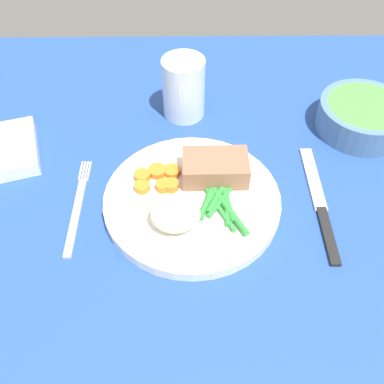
# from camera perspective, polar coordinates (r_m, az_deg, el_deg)

# --- Properties ---
(dining_table) EXTENTS (1.20, 0.90, 0.02)m
(dining_table) POSITION_cam_1_polar(r_m,az_deg,el_deg) (0.60, -2.65, -2.73)
(dining_table) COLOR #234793
(dining_table) RESTS_ON ground
(dinner_plate) EXTENTS (0.24, 0.24, 0.02)m
(dinner_plate) POSITION_cam_1_polar(r_m,az_deg,el_deg) (0.59, 0.00, -1.15)
(dinner_plate) COLOR white
(dinner_plate) RESTS_ON dining_table
(meat_portion) EXTENTS (0.09, 0.06, 0.03)m
(meat_portion) POSITION_cam_1_polar(r_m,az_deg,el_deg) (0.60, 3.05, 3.16)
(meat_portion) COLOR #936047
(meat_portion) RESTS_ON dinner_plate
(mashed_potatoes) EXTENTS (0.06, 0.06, 0.04)m
(mashed_potatoes) POSITION_cam_1_polar(r_m,az_deg,el_deg) (0.54, -2.22, -2.83)
(mashed_potatoes) COLOR beige
(mashed_potatoes) RESTS_ON dinner_plate
(carrot_slices) EXTENTS (0.07, 0.05, 0.01)m
(carrot_slices) POSITION_cam_1_polar(r_m,az_deg,el_deg) (0.60, -4.42, 1.76)
(carrot_slices) COLOR orange
(carrot_slices) RESTS_ON dinner_plate
(green_beans) EXTENTS (0.07, 0.10, 0.01)m
(green_beans) POSITION_cam_1_polar(r_m,az_deg,el_deg) (0.57, 3.68, -1.36)
(green_beans) COLOR #2D8C38
(green_beans) RESTS_ON dinner_plate
(fork) EXTENTS (0.01, 0.17, 0.00)m
(fork) POSITION_cam_1_polar(r_m,az_deg,el_deg) (0.61, -14.71, -1.79)
(fork) COLOR silver
(fork) RESTS_ON dining_table
(knife) EXTENTS (0.02, 0.21, 0.01)m
(knife) POSITION_cam_1_polar(r_m,az_deg,el_deg) (0.62, 16.36, -1.53)
(knife) COLOR black
(knife) RESTS_ON dining_table
(water_glass) EXTENTS (0.07, 0.07, 0.10)m
(water_glass) POSITION_cam_1_polar(r_m,az_deg,el_deg) (0.71, -1.09, 12.96)
(water_glass) COLOR silver
(water_glass) RESTS_ON dining_table
(salad_bowl) EXTENTS (0.14, 0.14, 0.05)m
(salad_bowl) POSITION_cam_1_polar(r_m,az_deg,el_deg) (0.74, 21.47, 9.32)
(salad_bowl) COLOR #4C7299
(salad_bowl) RESTS_ON dining_table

